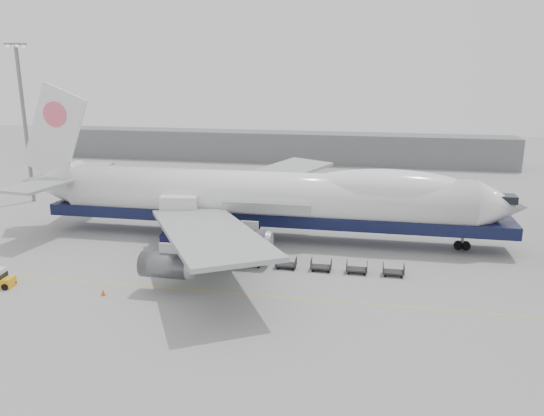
# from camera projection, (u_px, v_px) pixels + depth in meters

# --- Properties ---
(ground) EXTENTS (260.00, 260.00, 0.00)m
(ground) POSITION_uv_depth(u_px,v_px,m) (242.00, 271.00, 58.62)
(ground) COLOR gray
(ground) RESTS_ON ground
(apron_line) EXTENTS (60.00, 0.15, 0.01)m
(apron_line) POSITION_uv_depth(u_px,v_px,m) (227.00, 293.00, 52.93)
(apron_line) COLOR gold
(apron_line) RESTS_ON ground
(hangar) EXTENTS (110.00, 8.00, 7.00)m
(hangar) POSITION_uv_depth(u_px,v_px,m) (272.00, 147.00, 125.96)
(hangar) COLOR slate
(hangar) RESTS_ON ground
(floodlight_mast) EXTENTS (2.40, 2.40, 25.43)m
(floodlight_mast) POSITION_uv_depth(u_px,v_px,m) (24.00, 115.00, 85.40)
(floodlight_mast) COLOR slate
(floodlight_mast) RESTS_ON ground
(airliner) EXTENTS (67.00, 55.30, 19.98)m
(airliner) POSITION_uv_depth(u_px,v_px,m) (268.00, 197.00, 68.44)
(airliner) COLOR white
(airliner) RESTS_ON ground
(catering_truck) EXTENTS (5.32, 4.00, 6.11)m
(catering_truck) POSITION_uv_depth(u_px,v_px,m) (180.00, 216.00, 67.68)
(catering_truck) COLOR #1A1B4E
(catering_truck) RESTS_ON ground
(traffic_cone) EXTENTS (0.44, 0.44, 0.64)m
(traffic_cone) POSITION_uv_depth(u_px,v_px,m) (103.00, 292.00, 52.28)
(traffic_cone) COLOR #DA4F0B
(traffic_cone) RESTS_ON ground
(dolly_0) EXTENTS (2.30, 1.35, 1.30)m
(dolly_0) POSITION_uv_depth(u_px,v_px,m) (187.00, 257.00, 61.41)
(dolly_0) COLOR #2D2D30
(dolly_0) RESTS_ON ground
(dolly_1) EXTENTS (2.30, 1.35, 1.30)m
(dolly_1) POSITION_uv_depth(u_px,v_px,m) (219.00, 259.00, 60.69)
(dolly_1) COLOR #2D2D30
(dolly_1) RESTS_ON ground
(dolly_2) EXTENTS (2.30, 1.35, 1.30)m
(dolly_2) POSITION_uv_depth(u_px,v_px,m) (252.00, 261.00, 59.98)
(dolly_2) COLOR #2D2D30
(dolly_2) RESTS_ON ground
(dolly_3) EXTENTS (2.30, 1.35, 1.30)m
(dolly_3) POSITION_uv_depth(u_px,v_px,m) (286.00, 264.00, 59.26)
(dolly_3) COLOR #2D2D30
(dolly_3) RESTS_ON ground
(dolly_4) EXTENTS (2.30, 1.35, 1.30)m
(dolly_4) POSITION_uv_depth(u_px,v_px,m) (321.00, 266.00, 58.55)
(dolly_4) COLOR #2D2D30
(dolly_4) RESTS_ON ground
(dolly_5) EXTENTS (2.30, 1.35, 1.30)m
(dolly_5) POSITION_uv_depth(u_px,v_px,m) (357.00, 269.00, 57.83)
(dolly_5) COLOR #2D2D30
(dolly_5) RESTS_ON ground
(dolly_6) EXTENTS (2.30, 1.35, 1.30)m
(dolly_6) POSITION_uv_depth(u_px,v_px,m) (393.00, 271.00, 57.12)
(dolly_6) COLOR #2D2D30
(dolly_6) RESTS_ON ground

